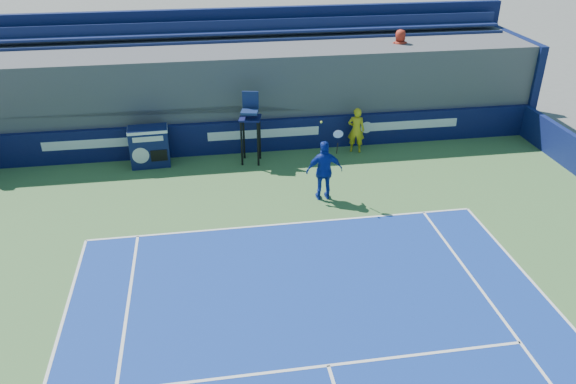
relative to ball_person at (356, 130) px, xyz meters
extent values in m
imported|color=gold|center=(0.00, 0.00, 0.00)|extent=(0.70, 0.57, 1.66)
cube|color=white|center=(-3.27, -4.63, -0.82)|extent=(10.97, 0.07, 0.00)
cube|color=white|center=(-3.27, -10.11, -0.82)|extent=(8.23, 0.07, 0.00)
cube|color=#0B1141|center=(-3.27, 0.59, -0.24)|extent=(20.40, 0.20, 1.20)
cube|color=white|center=(-9.27, 0.48, -0.12)|extent=(3.20, 0.01, 0.32)
cube|color=white|center=(-3.27, 0.48, -0.12)|extent=(4.00, 0.01, 0.32)
cube|color=white|center=(2.23, 0.48, -0.12)|extent=(3.60, 0.01, 0.32)
cylinder|color=white|center=(0.53, 0.48, -0.12)|extent=(0.44, 0.01, 0.44)
cube|color=#0E1747|center=(-7.26, -0.01, -0.14)|extent=(1.33, 0.76, 1.40)
cube|color=white|center=(-7.26, -0.01, 0.49)|extent=(1.35, 0.78, 0.10)
cylinder|color=silver|center=(-7.54, -0.39, -0.29)|extent=(0.56, 0.05, 0.56)
cube|color=black|center=(-6.94, -0.36, -0.34)|extent=(0.55, 0.05, 0.40)
cube|color=silver|center=(-7.24, -0.37, 0.28)|extent=(1.00, 0.06, 0.18)
cylinder|color=black|center=(-4.15, -0.50, -0.04)|extent=(0.08, 0.08, 1.60)
cylinder|color=black|center=(-3.60, -0.62, -0.04)|extent=(0.08, 0.08, 1.60)
cylinder|color=black|center=(-4.02, 0.05, -0.04)|extent=(0.08, 0.08, 1.60)
cylinder|color=black|center=(-3.48, -0.08, -0.04)|extent=(0.08, 0.08, 1.60)
cube|color=#0E1247|center=(-3.81, -0.29, 0.79)|extent=(0.84, 0.84, 0.06)
cube|color=navy|center=(-3.83, -0.39, 1.04)|extent=(0.63, 0.56, 0.08)
cube|color=navy|center=(-3.75, -0.03, 1.34)|extent=(0.55, 0.18, 0.60)
imported|color=#132B9B|center=(-1.89, -3.30, 0.12)|extent=(1.12, 0.48, 1.89)
cylinder|color=black|center=(-1.54, -3.38, 0.86)|extent=(0.05, 0.16, 0.39)
torus|color=silver|center=(-1.55, -3.45, 1.34)|extent=(0.30, 0.14, 0.29)
cylinder|color=silver|center=(-1.55, -3.45, 1.34)|extent=(0.26, 0.11, 0.24)
sphere|color=#EAF536|center=(-2.05, -3.38, 1.71)|extent=(0.07, 0.07, 0.07)
cube|color=#49494E|center=(-3.27, 2.49, 0.85)|extent=(20.40, 3.60, 3.38)
cube|color=#49494E|center=(-3.27, 1.14, 0.63)|extent=(20.40, 0.90, 0.55)
cube|color=navy|center=(-3.27, 1.04, 1.11)|extent=(20.00, 0.45, 0.08)
cube|color=navy|center=(-3.27, 1.29, 1.31)|extent=(20.00, 0.06, 0.45)
cube|color=#49494E|center=(-3.27, 2.04, 1.18)|extent=(20.40, 0.90, 0.55)
cube|color=navy|center=(-3.27, 1.94, 1.66)|extent=(20.00, 0.45, 0.08)
cube|color=navy|center=(-3.27, 2.19, 1.86)|extent=(20.00, 0.06, 0.45)
cube|color=#49494E|center=(-3.27, 2.94, 1.73)|extent=(20.40, 0.90, 0.55)
cube|color=navy|center=(-3.27, 2.84, 2.21)|extent=(20.00, 0.45, 0.08)
cube|color=navy|center=(-3.27, 3.09, 2.41)|extent=(20.00, 0.06, 0.45)
cube|color=#49494E|center=(-3.27, 3.84, 2.28)|extent=(20.40, 0.90, 0.55)
cube|color=navy|center=(-3.27, 3.74, 2.76)|extent=(20.00, 0.45, 0.08)
cube|color=navy|center=(-3.27, 3.99, 2.96)|extent=(20.00, 0.06, 0.45)
cube|color=#0C1647|center=(-3.27, 4.44, 1.36)|extent=(20.80, 0.30, 4.40)
cube|color=#0C1647|center=(7.08, 2.49, 0.86)|extent=(0.30, 3.90, 3.40)
imported|color=gold|center=(-9.07, 1.09, 1.67)|extent=(0.74, 0.58, 1.49)
imported|color=teal|center=(-1.48, 1.09, 1.67)|extent=(0.89, 0.41, 1.49)
imported|color=#AD2818|center=(2.07, 1.99, 2.26)|extent=(0.81, 0.57, 1.57)
camera|label=1|loc=(-5.36, -18.10, 7.49)|focal=35.00mm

